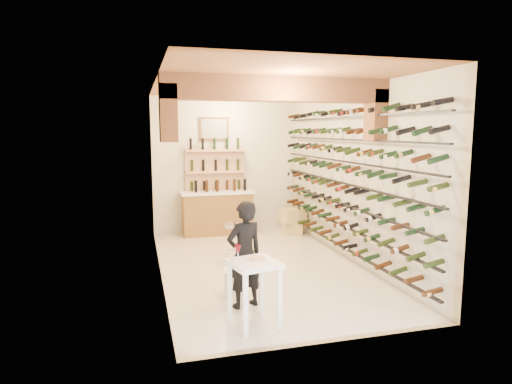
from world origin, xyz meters
TOP-DOWN VIEW (x-y plane):
  - ground at (0.00, 0.00)m, footprint 6.00×6.00m
  - room_shell at (0.00, -0.26)m, footprint 3.52×6.02m
  - wine_rack at (1.53, 0.00)m, footprint 0.32×5.70m
  - back_counter at (-0.30, 2.65)m, footprint 1.70×0.62m
  - back_shelving at (-0.30, 2.89)m, footprint 1.40×0.31m
  - tasting_table at (-0.74, -2.33)m, footprint 0.67×0.67m
  - white_stool at (-0.74, -1.25)m, footprint 0.36×0.36m
  - person at (-0.71, -1.72)m, footprint 0.62×0.50m
  - chrome_barstool at (-0.40, 0.36)m, footprint 0.38×0.38m
  - crate_lower at (1.40, 2.17)m, footprint 0.57×0.51m
  - crate_upper at (1.40, 2.17)m, footprint 0.61×0.48m

SIDE VIEW (x-z plane):
  - ground at x=0.00m, z-range 0.00..0.00m
  - crate_lower at x=1.40m, z-range 0.00..0.29m
  - white_stool at x=-0.74m, z-range 0.00..0.39m
  - chrome_barstool at x=-0.40m, z-range 0.06..0.78m
  - crate_upper at x=1.40m, z-range 0.29..0.61m
  - back_counter at x=-0.30m, z-range -0.11..1.18m
  - tasting_table at x=-0.74m, z-range 0.18..1.17m
  - person at x=-0.71m, z-range 0.00..1.48m
  - back_shelving at x=-0.30m, z-range -0.19..2.53m
  - wine_rack at x=1.53m, z-range 0.27..2.83m
  - room_shell at x=0.00m, z-range 0.65..3.86m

